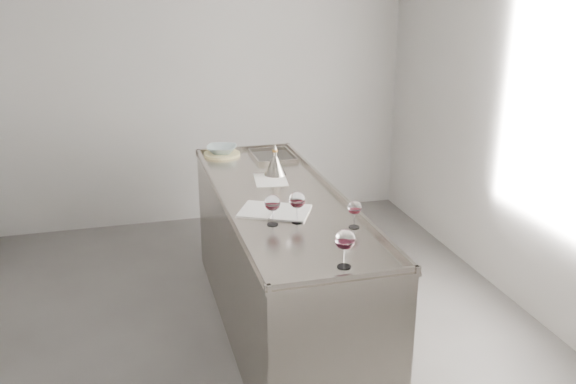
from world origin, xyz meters
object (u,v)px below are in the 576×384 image
object	(u,v)px
counter	(281,265)
wine_glass_right	(345,241)
wine_glass_left	(272,203)
notebook	(275,211)
ceramic_bowl	(222,149)
wine_glass_small	(355,209)
wine_funnel	(275,165)
wine_glass_middle	(297,201)

from	to	relation	value
counter	wine_glass_right	distance (m)	1.21
wine_glass_left	notebook	distance (m)	0.24
ceramic_bowl	wine_glass_small	bearing A→B (deg)	-74.24
wine_glass_right	wine_glass_small	bearing A→B (deg)	63.97
counter	wine_glass_small	size ratio (longest dim) A/B	15.33
counter	wine_funnel	world-z (taller)	wine_funnel
counter	ceramic_bowl	xyz separation A→B (m)	(-0.19, 1.08, 0.52)
counter	wine_glass_small	bearing A→B (deg)	-64.83
wine_glass_left	wine_glass_middle	world-z (taller)	wine_glass_middle
wine_glass_right	counter	bearing A→B (deg)	92.58
counter	wine_glass_small	world-z (taller)	wine_glass_small
notebook	ceramic_bowl	xyz separation A→B (m)	(-0.10, 1.31, 0.04)
notebook	wine_glass_right	bearing A→B (deg)	-52.92
wine_glass_small	ceramic_bowl	xyz separation A→B (m)	(-0.47, 1.66, -0.06)
wine_glass_left	wine_glass_small	xyz separation A→B (m)	(0.43, -0.16, -0.02)
wine_glass_middle	wine_glass_left	bearing A→B (deg)	-179.52
wine_glass_right	ceramic_bowl	bearing A→B (deg)	96.48
wine_glass_left	wine_glass_small	size ratio (longest dim) A/B	1.14
wine_glass_middle	wine_glass_right	bearing A→B (deg)	-84.52
wine_glass_right	notebook	distance (m)	0.84
counter	ceramic_bowl	bearing A→B (deg)	100.23
counter	wine_glass_right	world-z (taller)	wine_glass_right
wine_glass_right	ceramic_bowl	xyz separation A→B (m)	(-0.24, 2.13, -0.09)
wine_glass_middle	wine_glass_small	world-z (taller)	wine_glass_middle
notebook	counter	bearing A→B (deg)	94.22
notebook	wine_funnel	distance (m)	0.74
ceramic_bowl	counter	bearing A→B (deg)	-79.77
wine_glass_middle	wine_glass_right	world-z (taller)	wine_glass_right
notebook	wine_funnel	bearing A→B (deg)	102.66
wine_glass_middle	wine_glass_right	size ratio (longest dim) A/B	0.94
notebook	wine_glass_left	bearing A→B (deg)	-80.37
wine_glass_left	ceramic_bowl	distance (m)	1.51
counter	notebook	xyz separation A→B (m)	(-0.10, -0.23, 0.47)
wine_glass_left	wine_glass_middle	bearing A→B (deg)	0.48
wine_glass_right	wine_glass_small	distance (m)	0.52
counter	ceramic_bowl	distance (m)	1.21
ceramic_bowl	wine_funnel	distance (m)	0.66
wine_glass_left	wine_funnel	xyz separation A→B (m)	(0.24, 0.90, -0.06)
counter	wine_glass_middle	world-z (taller)	wine_glass_middle
notebook	wine_funnel	xyz separation A→B (m)	(0.18, 0.71, 0.06)
wine_glass_left	notebook	world-z (taller)	wine_glass_left
wine_funnel	ceramic_bowl	bearing A→B (deg)	114.78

